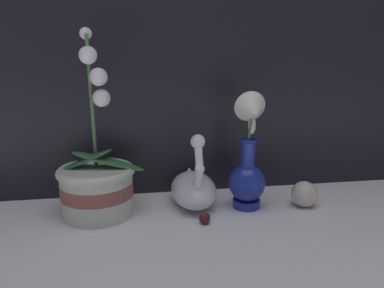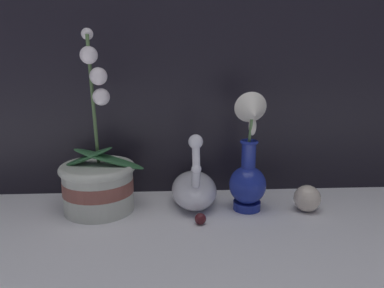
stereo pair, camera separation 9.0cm
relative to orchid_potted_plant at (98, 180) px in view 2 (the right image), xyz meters
name	(u,v)px [view 2 (the right image)]	position (x,y,z in m)	size (l,w,h in m)	color
ground_plane	(195,227)	(0.23, -0.11, -0.08)	(2.80, 2.80, 0.00)	white
orchid_potted_plant	(98,180)	(0.00, 0.00, 0.00)	(0.22, 0.18, 0.43)	beige
swan_figurine	(194,187)	(0.23, 0.02, -0.03)	(0.11, 0.20, 0.20)	white
blue_vase	(249,167)	(0.36, -0.02, 0.03)	(0.09, 0.11, 0.29)	navy
glass_sphere	(307,198)	(0.51, -0.03, -0.05)	(0.07, 0.07, 0.07)	beige
glass_bauble	(200,219)	(0.24, -0.09, -0.07)	(0.03, 0.03, 0.03)	#4C191E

